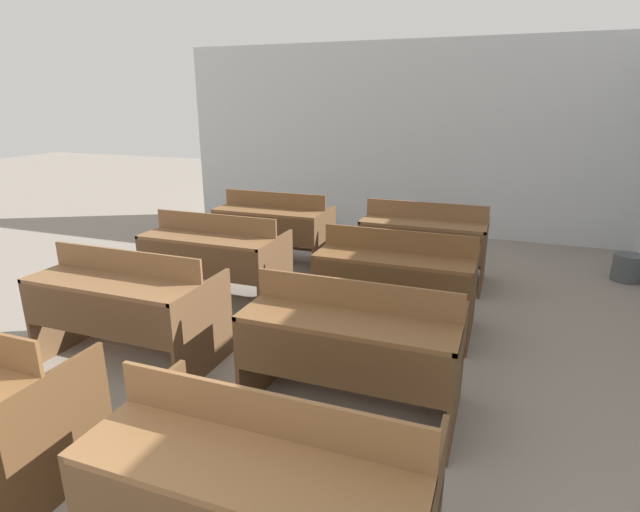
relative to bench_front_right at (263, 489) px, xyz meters
The scene contains 9 objects.
wall_back 6.22m from the bench_front_right, 97.93° to the left, with size 6.75×0.06×2.76m.
bench_front_right is the anchor object (origin of this frame).
bench_second_left 2.24m from the bench_front_right, 143.80° to the left, with size 1.31×0.75×0.89m.
bench_second_right 1.29m from the bench_front_right, 91.00° to the left, with size 1.31×0.75×0.89m.
bench_third_left 3.18m from the bench_front_right, 125.21° to the left, with size 1.31×0.75×0.89m.
bench_third_right 2.60m from the bench_front_right, 90.70° to the left, with size 1.31×0.75×0.89m.
bench_back_left 4.30m from the bench_front_right, 114.95° to the left, with size 1.31×0.75×0.89m.
bench_back_right 3.91m from the bench_front_right, 90.09° to the left, with size 1.31×0.75×0.89m.
wastepaper_bin 5.21m from the bench_front_right, 65.56° to the left, with size 0.31×0.31×0.30m.
Camera 1 is at (1.62, -0.04, 1.94)m, focal length 28.00 mm.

